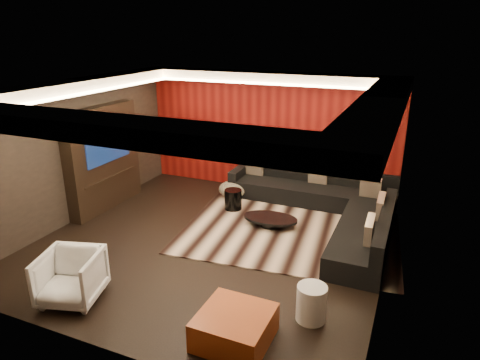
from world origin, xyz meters
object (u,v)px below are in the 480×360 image
at_px(armchair, 71,277).
at_px(sectional_sofa, 329,206).
at_px(drum_stool, 233,199).
at_px(white_side_table, 311,303).
at_px(orange_ottoman, 235,327).
at_px(coffee_table, 270,221).

xyz_separation_m(armchair, sectional_sofa, (2.78, 4.23, -0.11)).
bearing_deg(drum_stool, white_side_table, -50.30).
bearing_deg(armchair, sectional_sofa, 40.42).
xyz_separation_m(white_side_table, sectional_sofa, (-0.48, 3.32, 0.01)).
distance_m(drum_stool, armchair, 3.95).
relative_size(white_side_table, orange_ottoman, 0.58).
bearing_deg(drum_stool, sectional_sofa, 10.29).
bearing_deg(armchair, coffee_table, 45.67).
relative_size(coffee_table, drum_stool, 2.47).
distance_m(orange_ottoman, sectional_sofa, 4.11).
xyz_separation_m(drum_stool, white_side_table, (2.46, -2.96, 0.01)).
bearing_deg(coffee_table, armchair, -118.02).
relative_size(coffee_table, sectional_sofa, 0.29).
height_order(armchair, sectional_sofa, sectional_sofa).
relative_size(orange_ottoman, sectional_sofa, 0.24).
relative_size(coffee_table, orange_ottoman, 1.23).
xyz_separation_m(coffee_table, sectional_sofa, (0.97, 0.83, 0.15)).
height_order(white_side_table, armchair, armchair).
bearing_deg(orange_ottoman, coffee_table, 101.62).
height_order(coffee_table, armchair, armchair).
bearing_deg(drum_stool, armchair, -101.58).
distance_m(drum_stool, orange_ottoman, 4.10).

